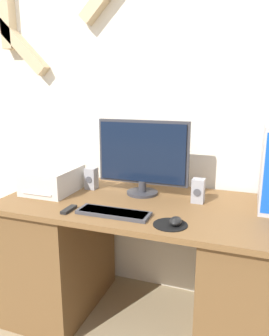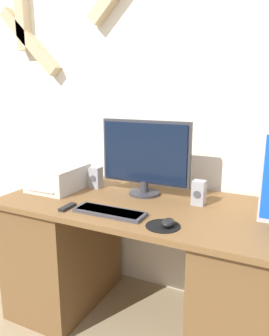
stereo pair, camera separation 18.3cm
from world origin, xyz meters
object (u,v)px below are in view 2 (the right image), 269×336
at_px(mouse, 168,223).
at_px(speaker_left, 96,177).
at_px(printer, 58,178).
at_px(speaker_right, 199,193).
at_px(keyboard, 110,212).
at_px(monitor, 145,156).
at_px(remote_control, 67,207).

bearing_deg(mouse, speaker_left, 148.51).
height_order(printer, speaker_right, printer).
bearing_deg(keyboard, speaker_left, 130.52).
bearing_deg(printer, speaker_right, 6.62).
distance_m(printer, speaker_left, 0.24).
bearing_deg(keyboard, printer, 155.65).
relative_size(mouse, speaker_right, 0.61).
height_order(keyboard, speaker_left, speaker_left).
xyz_separation_m(keyboard, printer, (-0.52, 0.23, 0.06)).
distance_m(mouse, printer, 0.89).
bearing_deg(keyboard, monitor, 85.36).
distance_m(mouse, speaker_right, 0.37).
xyz_separation_m(speaker_left, speaker_right, (0.69, -0.03, 0.00)).
relative_size(mouse, remote_control, 0.71).
bearing_deg(speaker_left, remote_control, -80.01).
relative_size(keyboard, speaker_left, 2.80).
bearing_deg(monitor, speaker_left, -178.43).
bearing_deg(speaker_right, keyboard, -138.06).
relative_size(monitor, remote_control, 4.80).
height_order(speaker_right, remote_control, speaker_right).
relative_size(monitor, mouse, 6.74).
distance_m(monitor, speaker_right, 0.39).
distance_m(monitor, speaker_left, 0.38).
distance_m(keyboard, speaker_right, 0.51).
relative_size(mouse, printer, 0.24).
bearing_deg(mouse, speaker_right, 83.08).
xyz_separation_m(monitor, speaker_right, (0.34, -0.04, -0.17)).
bearing_deg(speaker_right, mouse, -96.92).
bearing_deg(remote_control, printer, 135.67).
xyz_separation_m(printer, remote_control, (0.27, -0.27, -0.07)).
height_order(monitor, printer, monitor).
height_order(speaker_left, speaker_right, same).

